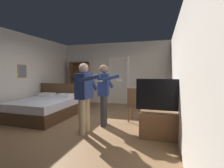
% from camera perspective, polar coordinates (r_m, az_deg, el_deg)
% --- Properties ---
extents(ground_plane, '(6.75, 6.75, 0.00)m').
position_cam_1_polar(ground_plane, '(4.83, -9.78, -13.34)').
color(ground_plane, olive).
extents(wall_back, '(5.08, 0.12, 2.75)m').
position_cam_1_polar(wall_back, '(7.53, 0.80, 3.65)').
color(wall_back, silver).
rests_on(wall_back, ground_plane).
extents(wall_left, '(0.15, 6.38, 2.75)m').
position_cam_1_polar(wall_left, '(6.14, -31.19, 2.90)').
color(wall_left, silver).
rests_on(wall_left, ground_plane).
extents(wall_right, '(0.12, 6.38, 2.75)m').
position_cam_1_polar(wall_right, '(4.13, 22.50, 2.83)').
color(wall_right, silver).
rests_on(wall_right, ground_plane).
extents(doorway_frame, '(0.93, 0.08, 2.13)m').
position_cam_1_polar(doorway_frame, '(7.41, 2.10, 2.46)').
color(doorway_frame, white).
rests_on(doorway_frame, ground_plane).
extents(bed, '(1.67, 1.96, 1.02)m').
position_cam_1_polar(bed, '(5.78, -22.19, -7.54)').
color(bed, '#4C331E').
rests_on(bed, ground_plane).
extents(bookshelf, '(0.87, 0.32, 1.90)m').
position_cam_1_polar(bookshelf, '(7.95, -11.14, 1.02)').
color(bookshelf, brown).
rests_on(bookshelf, ground_plane).
extents(tv_flatscreen, '(1.17, 0.40, 1.30)m').
position_cam_1_polar(tv_flatscreen, '(3.83, 17.24, -11.94)').
color(tv_flatscreen, brown).
rests_on(tv_flatscreen, ground_plane).
extents(side_table, '(0.67, 0.67, 0.70)m').
position_cam_1_polar(side_table, '(4.89, 14.16, -7.44)').
color(side_table, brown).
rests_on(side_table, ground_plane).
extents(laptop, '(0.39, 0.40, 0.16)m').
position_cam_1_polar(laptop, '(4.80, 13.97, -4.28)').
color(laptop, black).
rests_on(laptop, side_table).
extents(bottle_on_table, '(0.06, 0.06, 0.28)m').
position_cam_1_polar(bottle_on_table, '(4.74, 15.89, -3.58)').
color(bottle_on_table, '#3B2B1B').
rests_on(bottle_on_table, side_table).
extents(wooden_chair, '(0.48, 0.48, 0.99)m').
position_cam_1_polar(wooden_chair, '(4.83, 8.09, -6.63)').
color(wooden_chair, brown).
rests_on(wooden_chair, ground_plane).
extents(person_blue_shirt, '(0.69, 0.61, 1.65)m').
position_cam_1_polar(person_blue_shirt, '(3.93, -9.49, -3.00)').
color(person_blue_shirt, tan).
rests_on(person_blue_shirt, ground_plane).
extents(person_striped_shirt, '(0.71, 0.62, 1.64)m').
position_cam_1_polar(person_striped_shirt, '(4.44, -2.74, -2.27)').
color(person_striped_shirt, '#333338').
rests_on(person_striped_shirt, ground_plane).
extents(suitcase_dark, '(0.49, 0.39, 0.40)m').
position_cam_1_polar(suitcase_dark, '(7.19, -10.61, -5.87)').
color(suitcase_dark, black).
rests_on(suitcase_dark, ground_plane).
extents(suitcase_small, '(0.49, 0.36, 0.31)m').
position_cam_1_polar(suitcase_small, '(7.03, -10.92, -6.46)').
color(suitcase_small, black).
rests_on(suitcase_small, ground_plane).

